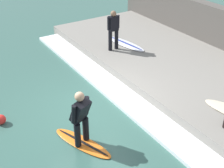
# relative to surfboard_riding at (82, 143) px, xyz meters

# --- Properties ---
(ground_plane) EXTENTS (28.00, 28.00, 0.00)m
(ground_plane) POSITION_rel_surfboard_riding_xyz_m (0.98, 1.13, -0.03)
(ground_plane) COLOR #386056
(concrete_ledge) EXTENTS (4.40, 12.73, 0.38)m
(concrete_ledge) POSITION_rel_surfboard_riding_xyz_m (4.70, 1.13, 0.16)
(concrete_ledge) COLOR gray
(concrete_ledge) RESTS_ON ground_plane
(wave_foam_crest) EXTENTS (0.85, 12.09, 0.11)m
(wave_foam_crest) POSITION_rel_surfboard_riding_xyz_m (2.08, 1.13, 0.02)
(wave_foam_crest) COLOR silver
(wave_foam_crest) RESTS_ON ground_plane
(surfboard_riding) EXTENTS (1.06, 1.85, 0.07)m
(surfboard_riding) POSITION_rel_surfboard_riding_xyz_m (0.00, 0.00, 0.00)
(surfboard_riding) COLOR orange
(surfboard_riding) RESTS_ON ground_plane
(surfer_riding) EXTENTS (0.54, 0.54, 1.48)m
(surfer_riding) POSITION_rel_surfboard_riding_xyz_m (-0.00, 0.00, 0.85)
(surfer_riding) COLOR black
(surfer_riding) RESTS_ON surfboard_riding
(surfer_waiting_far) EXTENTS (0.51, 0.23, 1.53)m
(surfer_waiting_far) POSITION_rel_surfboard_riding_xyz_m (3.39, 3.80, 1.21)
(surfer_waiting_far) COLOR black
(surfer_waiting_far) RESTS_ON concrete_ledge
(surfboard_waiting_far) EXTENTS (0.82, 2.06, 0.07)m
(surfboard_waiting_far) POSITION_rel_surfboard_riding_xyz_m (4.07, 3.95, 0.38)
(surfboard_waiting_far) COLOR silver
(surfboard_waiting_far) RESTS_ON concrete_ledge
(marker_buoy) EXTENTS (0.27, 0.27, 0.27)m
(marker_buoy) POSITION_rel_surfboard_riding_xyz_m (-1.49, 1.96, 0.11)
(marker_buoy) COLOR red
(marker_buoy) RESTS_ON ground_plane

